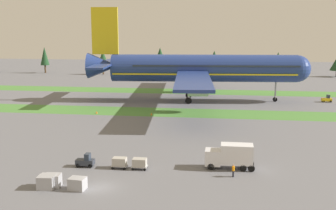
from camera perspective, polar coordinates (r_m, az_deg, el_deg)
name	(u,v)px	position (r m, az deg, el deg)	size (l,w,h in m)	color
ground_plane	(99,187)	(54.65, -9.25, -10.93)	(400.00, 400.00, 0.00)	slate
grass_strip_near	(158,112)	(99.53, -1.33, -0.96)	(320.00, 10.40, 0.01)	#4C8438
grass_strip_far	(175,91)	(131.54, 0.89, 1.88)	(320.00, 10.40, 0.01)	#4C8438
airliner	(199,68)	(113.35, 4.16, 5.00)	(59.47, 73.68, 24.89)	navy
baggage_tug	(86,161)	(62.38, -11.07, -7.45)	(2.61, 1.31, 1.97)	#2D333D
cargo_dolly_lead	(120,162)	(60.94, -6.56, -7.65)	(2.21, 1.51, 1.55)	#A3A3A8
cargo_dolly_second	(140,163)	(60.31, -3.86, -7.80)	(2.21, 1.51, 1.55)	#A3A3A8
catering_truck	(230,155)	(60.76, 8.41, -6.73)	(6.97, 2.35, 3.58)	silver
pushback_tractor	(327,99)	(120.18, 20.67, 0.76)	(2.70, 1.51, 1.97)	yellow
ground_crew_marshaller	(233,170)	(57.89, 8.81, -8.68)	(0.36, 0.55, 1.74)	black
uld_container_0	(53,180)	(55.86, -15.33, -9.81)	(2.00, 1.60, 1.63)	#A3A3A8
uld_container_1	(46,182)	(55.44, -16.15, -9.99)	(2.00, 1.60, 1.66)	#A3A3A8
uld_container_2	(48,181)	(55.75, -15.89, -9.86)	(2.00, 1.60, 1.67)	#A3A3A8
uld_container_3	(77,184)	(54.22, -12.14, -10.35)	(2.00, 1.60, 1.53)	#A3A3A8
taxiway_marker_0	(151,114)	(96.16, -2.25, -1.21)	(0.44, 0.44, 0.53)	orange
taxiway_marker_1	(97,112)	(99.26, -9.62, -0.98)	(0.44, 0.44, 0.54)	orange
distant_tree_line	(180,59)	(175.99, 1.67, 6.27)	(175.21, 9.64, 11.62)	#4C3823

